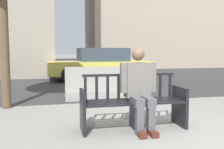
% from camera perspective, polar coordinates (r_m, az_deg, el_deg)
% --- Properties ---
extents(ground_plane, '(200.00, 200.00, 0.00)m').
position_cam_1_polar(ground_plane, '(4.01, 17.32, -13.20)').
color(ground_plane, gray).
extents(street_asphalt, '(120.00, 12.00, 0.01)m').
position_cam_1_polar(street_asphalt, '(12.18, -3.98, -0.57)').
color(street_asphalt, '#333335').
rests_on(street_asphalt, ground).
extents(street_bench, '(1.70, 0.55, 0.88)m').
position_cam_1_polar(street_bench, '(4.11, 4.79, -6.80)').
color(street_bench, black).
rests_on(street_bench, ground).
extents(seated_person, '(0.58, 0.73, 1.31)m').
position_cam_1_polar(seated_person, '(4.03, 6.26, -2.81)').
color(seated_person, '#66605B').
rests_on(seated_person, ground).
extents(jersey_barrier_centre, '(2.02, 0.75, 0.84)m').
position_cam_1_polar(jersey_barrier_centre, '(6.68, -2.07, -2.55)').
color(jersey_barrier_centre, gray).
rests_on(jersey_barrier_centre, ground).
extents(car_taxi_near, '(4.46, 1.97, 1.40)m').
position_cam_1_polar(car_taxi_near, '(11.08, -2.83, 2.41)').
color(car_taxi_near, '#DBC64C').
rests_on(car_taxi_near, ground).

